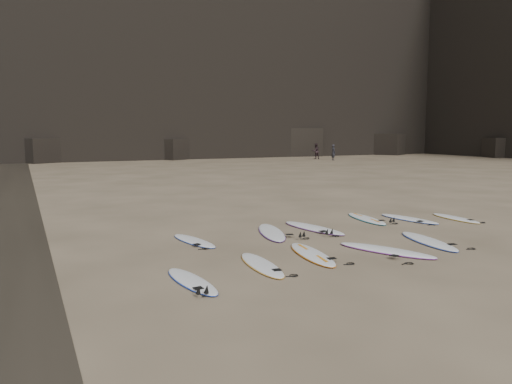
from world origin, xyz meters
The scene contains 14 objects.
ground centered at (0.00, 0.00, 0.00)m, with size 240.00×240.00×0.00m, color #897559.
surfboard_0 centered at (-4.44, -0.88, 0.04)m, with size 0.54×2.26×0.08m, color white.
surfboard_1 centered at (-2.54, -0.35, 0.04)m, with size 0.58×2.40×0.09m, color white.
surfboard_2 centered at (-0.92, 0.01, 0.05)m, with size 0.63×2.61×0.09m, color white.
surfboard_3 centered at (1.09, -0.47, 0.05)m, with size 0.66×2.75×0.10m, color white.
surfboard_4 centered at (2.92, -0.10, 0.05)m, with size 0.64×2.68×0.10m, color white.
surfboard_5 centered at (-3.17, 2.84, 0.04)m, with size 0.53×2.23×0.08m, color white.
surfboard_6 centered at (-0.59, 2.95, 0.05)m, with size 0.67×2.80×0.10m, color white.
surfboard_7 centered at (0.96, 2.98, 0.05)m, with size 0.67×2.78×0.10m, color white.
surfboard_8 centered at (3.63, 3.68, 0.05)m, with size 0.62×2.58×0.09m, color white.
surfboard_9 centered at (5.00, 3.00, 0.05)m, with size 0.60×2.51×0.09m, color white.
surfboard_10 centered at (6.65, 2.39, 0.04)m, with size 0.54×2.27×0.08m, color white.
person_a centered at (23.63, 35.51, 0.87)m, with size 0.64×0.42×1.75m, color #232228.
person_b centered at (23.26, 38.56, 0.90)m, with size 0.88×0.68×1.80m, color black.
Camera 1 is at (-7.56, -10.72, 3.18)m, focal length 35.00 mm.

